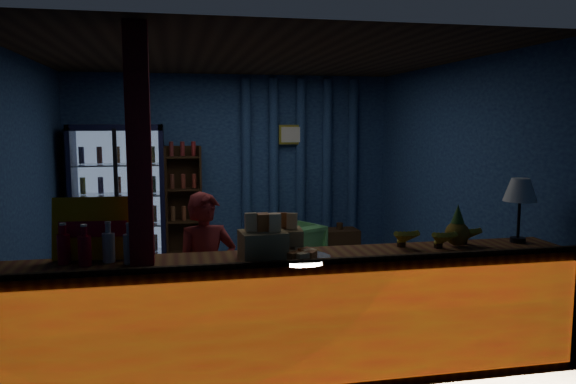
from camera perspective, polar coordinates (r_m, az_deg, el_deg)
The scene contains 19 objects.
ground at distance 6.22m, azimuth -3.45°, elevation -10.98°, with size 4.60×4.60×0.00m, color #515154.
room_walls at distance 5.92m, azimuth -3.56°, elevation 3.60°, with size 4.60×4.60×4.60m.
counter at distance 4.29m, azimuth 0.19°, elevation -12.75°, with size 4.40×0.57×0.99m.
support_post at distance 4.01m, azimuth -14.69°, elevation -2.19°, with size 0.16×0.16×2.60m, color maroon.
beverage_cooler at distance 7.87m, azimuth -16.75°, elevation -0.46°, with size 1.20×0.62×1.90m.
bottle_shelf at distance 8.00m, azimuth -10.55°, elevation -1.16°, with size 0.50×0.28×1.60m.
curtain_folds at distance 8.22m, azimuth 1.29°, elevation 2.73°, with size 1.74×0.14×2.50m.
framed_picture at distance 8.13m, azimuth 0.33°, elevation 5.85°, with size 0.36×0.04×0.28m.
shopkeeper at distance 4.68m, azimuth -8.29°, elevation -8.42°, with size 0.50×0.33×1.37m, color maroon.
green_chair at distance 7.63m, azimuth 0.85°, elevation -5.36°, with size 0.60×0.62×0.56m, color #5CB861.
side_table at distance 7.87m, azimuth 5.26°, elevation -5.40°, with size 0.50×0.37×0.54m.
yellow_sign at distance 4.25m, azimuth -19.17°, elevation -3.53°, with size 0.57×0.16×0.45m.
soda_bottles at distance 4.14m, azimuth -18.85°, elevation -5.34°, with size 0.54×0.17×0.29m.
snack_box_left at distance 4.04m, azimuth -2.57°, elevation -5.23°, with size 0.34×0.29×0.34m.
snack_box_centre at distance 4.22m, azimuth -0.59°, elevation -4.82°, with size 0.31×0.26×0.31m.
pastry_tray at distance 4.05m, azimuth 1.24°, elevation -6.56°, with size 0.44×0.44×0.07m.
banana_bunches at distance 4.59m, azimuth 14.89°, elevation -4.41°, with size 0.77×0.30×0.17m.
table_lamp at distance 4.93m, azimuth 22.52°, elevation -0.04°, with size 0.27×0.27×0.53m.
pineapple at distance 4.64m, azimuth 16.82°, elevation -3.69°, with size 0.19×0.19×0.33m.
Camera 1 is at (-0.82, -5.85, 1.94)m, focal length 35.00 mm.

